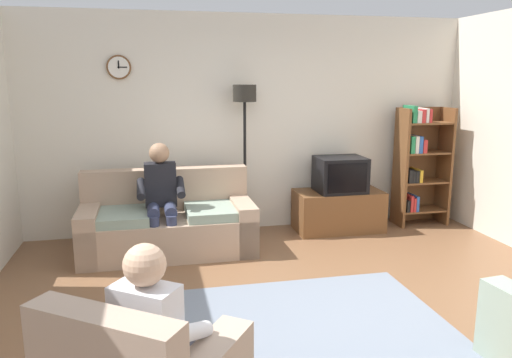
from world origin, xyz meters
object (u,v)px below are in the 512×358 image
bookshelf (418,162)px  person_on_couch (161,194)px  tv_stand (338,211)px  person_in_left_armchair (158,331)px  couch (168,224)px  tv (340,174)px  floor_lamp (245,118)px

bookshelf → person_on_couch: (-3.36, -0.52, -0.14)m
tv_stand → bookshelf: 1.27m
bookshelf → person_on_couch: bookshelf is taller
bookshelf → person_in_left_armchair: 4.79m
tv_stand → person_in_left_armchair: person_in_left_armchair is taller
couch → tv: tv is taller
couch → bookshelf: bookshelf is taller
person_in_left_armchair → tv: bearing=54.4°
bookshelf → person_on_couch: bearing=-171.2°
person_on_couch → couch: bearing=59.9°
floor_lamp → tv_stand: bearing=-4.7°
couch → person_in_left_armchair: bearing=-92.9°
floor_lamp → bookshelf: bearing=-0.7°
floor_lamp → person_on_couch: size_ratio=1.49×
couch → tv_stand: (2.17, 0.34, -0.05)m
tv_stand → bookshelf: size_ratio=0.69×
bookshelf → person_in_left_armchair: bearing=-136.0°
tv → bookshelf: (1.13, 0.10, 0.10)m
couch → tv_stand: couch is taller
couch → bookshelf: size_ratio=1.20×
tv → person_on_couch: person_on_couch is taller
tv → tv_stand: bearing=90.0°
tv_stand → person_in_left_armchair: 4.00m
tv_stand → person_on_couch: size_ratio=0.89×
couch → person_in_left_armchair: (-0.15, -2.91, 0.29)m
couch → person_on_couch: (-0.06, -0.11, 0.39)m
couch → floor_lamp: size_ratio=1.03×
tv → bookshelf: bookshelf is taller
tv_stand → floor_lamp: bearing=175.3°
floor_lamp → person_in_left_armchair: (-1.11, -3.35, -0.85)m
couch → person_in_left_armchair: size_ratio=1.70×
person_on_couch → floor_lamp: bearing=28.0°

